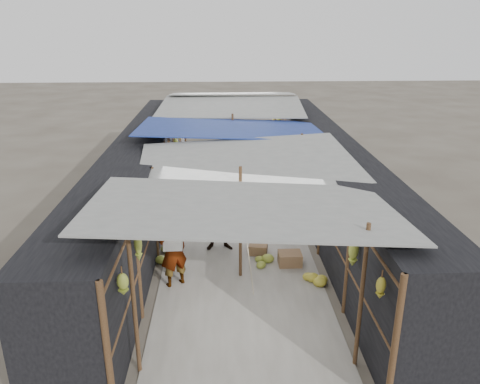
{
  "coord_description": "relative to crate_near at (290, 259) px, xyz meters",
  "views": [
    {
      "loc": [
        -0.41,
        -6.33,
        5.43
      ],
      "look_at": [
        0.08,
        5.15,
        1.25
      ],
      "focal_mm": 35.0,
      "sensor_mm": 36.0,
      "label": 1
    }
  ],
  "objects": [
    {
      "name": "market_canopy",
      "position": [
        -1.16,
        3.38,
        2.24
      ],
      "size": [
        5.62,
        15.2,
        2.77
      ],
      "color": "brown",
      "rests_on": "ground"
    },
    {
      "name": "hanging_bananas",
      "position": [
        -1.08,
        3.13,
        1.5
      ],
      "size": [
        3.96,
        13.89,
        0.8
      ],
      "color": "olive",
      "rests_on": "ground"
    },
    {
      "name": "crate_mid",
      "position": [
        -0.71,
        0.59,
        -0.03
      ],
      "size": [
        0.51,
        0.44,
        0.27
      ],
      "primitive_type": "cube",
      "rotation": [
        0.0,
        0.0,
        -0.2
      ],
      "color": "#886345",
      "rests_on": "ground"
    },
    {
      "name": "vendor_seated",
      "position": [
        -0.49,
        3.02,
        0.3
      ],
      "size": [
        0.36,
        0.6,
        0.92
      ],
      "primitive_type": "imported",
      "rotation": [
        0.0,
        0.0,
        -1.61
      ],
      "color": "#544D49",
      "rests_on": "ground"
    },
    {
      "name": "crate_near",
      "position": [
        0.0,
        0.0,
        0.0
      ],
      "size": [
        0.54,
        0.43,
        0.33
      ],
      "primitive_type": "cube",
      "rotation": [
        0.0,
        0.0,
        0.0
      ],
      "color": "#886345",
      "rests_on": "ground"
    },
    {
      "name": "aisle_slab",
      "position": [
        -1.19,
        3.05,
        -0.15
      ],
      "size": [
        3.6,
        16.0,
        0.02
      ],
      "primitive_type": "cube",
      "color": "#9E998E",
      "rests_on": "ground"
    },
    {
      "name": "shopper_blue",
      "position": [
        -1.57,
        0.88,
        0.71
      ],
      "size": [
        0.85,
        0.66,
        1.74
      ],
      "primitive_type": "imported",
      "rotation": [
        0.0,
        0.0,
        -0.0
      ],
      "color": "#1C4E8D",
      "rests_on": "ground"
    },
    {
      "name": "black_basin",
      "position": [
        0.09,
        3.52,
        -0.08
      ],
      "size": [
        0.58,
        0.58,
        0.17
      ],
      "primitive_type": "cylinder",
      "color": "black",
      "rests_on": "ground"
    },
    {
      "name": "ground",
      "position": [
        -1.19,
        -3.45,
        -0.16
      ],
      "size": [
        80.0,
        80.0,
        0.0
      ],
      "primitive_type": "plane",
      "color": "#6B6356",
      "rests_on": "ground"
    },
    {
      "name": "stall_right",
      "position": [
        1.51,
        3.05,
        0.99
      ],
      "size": [
        1.4,
        15.0,
        2.3
      ],
      "primitive_type": "cube",
      "color": "black",
      "rests_on": "ground"
    },
    {
      "name": "floor_bananas",
      "position": [
        -1.03,
        2.24,
        -0.0
      ],
      "size": [
        4.04,
        8.05,
        0.35
      ],
      "color": "#AC9F2C",
      "rests_on": "ground"
    },
    {
      "name": "vendor_elderly",
      "position": [
        -2.65,
        -0.77,
        0.68
      ],
      "size": [
        0.74,
        0.67,
        1.69
      ],
      "primitive_type": "imported",
      "rotation": [
        0.0,
        0.0,
        3.69
      ],
      "color": "white",
      "rests_on": "ground"
    },
    {
      "name": "stall_left",
      "position": [
        -3.89,
        3.05,
        0.99
      ],
      "size": [
        1.4,
        15.0,
        2.3
      ],
      "primitive_type": "cube",
      "color": "black",
      "rests_on": "ground"
    },
    {
      "name": "crate_back",
      "position": [
        -1.26,
        7.87,
        -0.02
      ],
      "size": [
        0.54,
        0.49,
        0.28
      ],
      "primitive_type": "cube",
      "rotation": [
        0.0,
        0.0,
        0.33
      ],
      "color": "#886345",
      "rests_on": "ground"
    }
  ]
}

